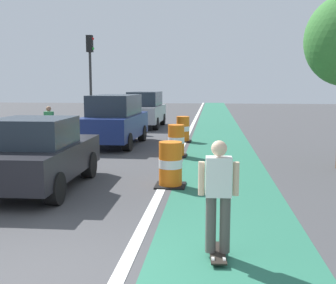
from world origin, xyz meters
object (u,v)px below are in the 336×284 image
(parked_suv_second, at_px, (115,120))
(pedestrian_crossing, at_px, (49,125))
(parked_suv_third, at_px, (145,109))
(traffic_barrel_front, at_px, (170,165))
(traffic_barrel_mid, at_px, (176,141))
(parked_sedan_nearest, at_px, (38,154))
(traffic_light_corner, at_px, (90,65))
(skateboarder_on_lane, at_px, (218,195))
(traffic_barrel_back, at_px, (183,129))

(parked_suv_second, bearing_deg, pedestrian_crossing, -164.32)
(parked_suv_third, bearing_deg, traffic_barrel_front, -78.41)
(traffic_barrel_front, bearing_deg, traffic_barrel_mid, 93.10)
(parked_sedan_nearest, xyz_separation_m, pedestrian_crossing, (-2.35, 6.54, 0.03))
(traffic_barrel_mid, bearing_deg, traffic_light_corner, 122.95)
(parked_suv_second, relative_size, pedestrian_crossing, 2.89)
(parked_suv_third, bearing_deg, parked_sedan_nearest, -90.80)
(skateboarder_on_lane, relative_size, traffic_barrel_mid, 1.55)
(skateboarder_on_lane, height_order, parked_suv_second, parked_suv_second)
(skateboarder_on_lane, xyz_separation_m, parked_suv_third, (-3.93, 18.00, 0.12))
(skateboarder_on_lane, relative_size, parked_suv_second, 0.36)
(traffic_barrel_back, distance_m, traffic_light_corner, 7.73)
(parked_suv_second, height_order, traffic_light_corner, traffic_light_corner)
(pedestrian_crossing, bearing_deg, parked_suv_second, 15.68)
(parked_suv_third, height_order, traffic_light_corner, traffic_light_corner)
(parked_suv_second, distance_m, traffic_barrel_front, 7.26)
(parked_suv_third, height_order, pedestrian_crossing, parked_suv_third)
(parked_sedan_nearest, bearing_deg, traffic_barrel_front, 11.26)
(skateboarder_on_lane, distance_m, parked_suv_third, 18.42)
(skateboarder_on_lane, height_order, traffic_barrel_back, skateboarder_on_lane)
(parked_sedan_nearest, bearing_deg, parked_suv_second, 88.86)
(traffic_barrel_back, height_order, pedestrian_crossing, pedestrian_crossing)
(parked_suv_third, bearing_deg, traffic_barrel_back, -66.19)
(traffic_light_corner, bearing_deg, pedestrian_crossing, -87.71)
(parked_sedan_nearest, relative_size, traffic_barrel_front, 3.79)
(traffic_barrel_front, distance_m, traffic_barrel_back, 8.03)
(parked_sedan_nearest, bearing_deg, skateboarder_on_lane, -40.19)
(parked_suv_third, bearing_deg, traffic_light_corner, -156.79)
(parked_sedan_nearest, xyz_separation_m, traffic_barrel_back, (2.79, 8.63, -0.30))
(parked_suv_third, distance_m, pedestrian_crossing, 8.37)
(traffic_light_corner, bearing_deg, parked_sedan_nearest, -78.83)
(parked_suv_third, xyz_separation_m, traffic_barrel_back, (2.59, -5.87, -0.50))
(parked_suv_third, xyz_separation_m, traffic_barrel_front, (2.85, -13.89, -0.50))
(skateboarder_on_lane, distance_m, parked_sedan_nearest, 5.41)
(parked_suv_second, bearing_deg, traffic_barrel_mid, -41.23)
(parked_sedan_nearest, distance_m, traffic_barrel_back, 9.08)
(parked_suv_second, relative_size, traffic_barrel_back, 4.26)
(parked_sedan_nearest, xyz_separation_m, parked_suv_second, (0.14, 7.24, 0.20))
(parked_suv_third, bearing_deg, traffic_barrel_mid, -74.77)
(traffic_barrel_mid, bearing_deg, parked_suv_third, 105.23)
(parked_suv_second, relative_size, traffic_barrel_mid, 4.26)
(traffic_barrel_mid, height_order, pedestrian_crossing, pedestrian_crossing)
(traffic_barrel_front, height_order, traffic_barrel_mid, same)
(parked_sedan_nearest, xyz_separation_m, traffic_barrel_mid, (2.82, 4.89, -0.30))
(traffic_light_corner, bearing_deg, parked_suv_second, -65.44)
(skateboarder_on_lane, bearing_deg, parked_sedan_nearest, 139.81)
(parked_suv_second, bearing_deg, parked_sedan_nearest, -91.14)
(parked_suv_second, xyz_separation_m, traffic_light_corner, (-2.77, 6.05, 2.47))
(traffic_barrel_front, relative_size, traffic_light_corner, 0.21)
(traffic_barrel_mid, bearing_deg, traffic_barrel_back, 90.41)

